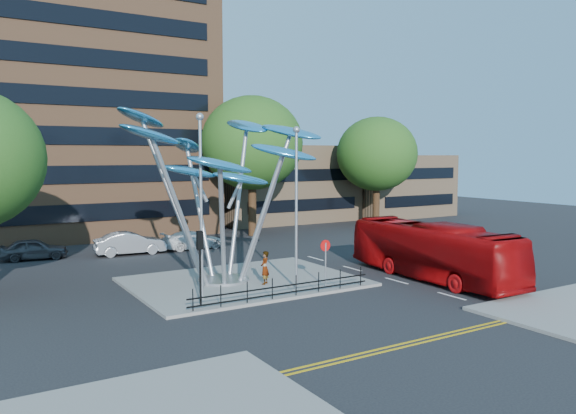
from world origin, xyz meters
TOP-DOWN VIEW (x-y plane):
  - ground at (0.00, 0.00)m, footprint 120.00×120.00m
  - traffic_island at (-1.00, 6.00)m, footprint 12.00×9.00m
  - double_yellow_near at (0.00, -6.00)m, footprint 40.00×0.12m
  - double_yellow_far at (0.00, -6.30)m, footprint 40.00×0.12m
  - brick_tower at (-6.00, 32.00)m, footprint 25.00×15.00m
  - low_building_near at (16.00, 30.00)m, footprint 15.00×8.00m
  - low_building_far at (30.00, 28.00)m, footprint 12.00×8.00m
  - tree_right at (8.00, 22.00)m, footprint 8.80×8.80m
  - tree_far at (22.00, 22.00)m, footprint 8.00×8.00m
  - leaf_sculpture at (-2.07, 6.68)m, footprint 12.72×9.54m
  - street_lamp_left at (-4.50, 3.50)m, footprint 0.36×0.36m
  - street_lamp_right at (0.50, 3.00)m, footprint 0.36×0.36m
  - traffic_light_island at (-5.00, 2.50)m, footprint 0.28×0.18m
  - no_entry_sign_island at (2.00, 2.52)m, footprint 0.60×0.10m
  - pedestrian_railing_front at (-1.00, 1.70)m, footprint 10.00×0.06m
  - red_bus at (8.50, 1.29)m, footprint 3.24×11.64m
  - pedestrian at (-0.47, 4.59)m, footprint 0.76×0.75m
  - parked_car_left at (-9.88, 19.56)m, footprint 4.41×2.27m
  - parked_car_mid at (-3.82, 18.10)m, footprint 4.98×2.09m
  - parked_car_right at (0.85, 18.00)m, footprint 4.61×1.89m

SIDE VIEW (x-z plane):
  - ground at x=0.00m, z-range 0.00..0.00m
  - double_yellow_near at x=0.00m, z-range 0.00..0.01m
  - double_yellow_far at x=0.00m, z-range 0.00..0.01m
  - traffic_island at x=-1.00m, z-range 0.00..0.15m
  - pedestrian_railing_front at x=-1.00m, z-range 0.05..1.05m
  - parked_car_right at x=0.85m, z-range 0.00..1.33m
  - parked_car_left at x=-9.88m, z-range 0.00..1.44m
  - parked_car_mid at x=-3.82m, z-range 0.00..1.60m
  - pedestrian at x=-0.47m, z-range 0.15..1.92m
  - red_bus at x=8.50m, z-range 0.00..3.21m
  - no_entry_sign_island at x=2.00m, z-range 0.59..3.04m
  - traffic_light_island at x=-5.00m, z-range 0.90..4.33m
  - low_building_far at x=30.00m, z-range 0.00..7.00m
  - low_building_near at x=16.00m, z-range 0.00..8.00m
  - street_lamp_right at x=0.50m, z-range 0.94..9.24m
  - street_lamp_left at x=-4.50m, z-range 0.96..9.76m
  - leaf_sculpture at x=-2.07m, z-range 2.12..11.63m
  - tree_far at x=22.00m, z-range 1.70..12.51m
  - tree_right at x=8.00m, z-range 1.98..14.09m
  - brick_tower at x=-6.00m, z-range 0.00..30.00m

